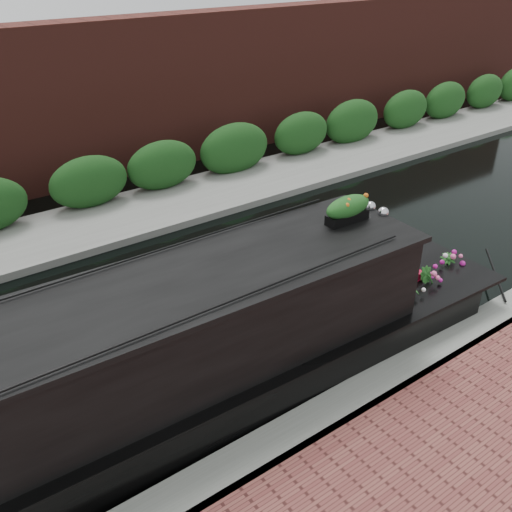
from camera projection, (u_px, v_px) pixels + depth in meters
ground at (201, 311)px, 9.96m from camera, size 80.00×80.00×0.00m
near_bank_coping at (329, 423)px, 7.63m from camera, size 40.00×0.60×0.50m
far_bank_path at (104, 226)px, 12.92m from camera, size 40.00×2.40×0.34m
far_hedge at (89, 212)px, 13.56m from camera, size 40.00×1.10×2.80m
far_brick_wall at (58, 186)px, 15.04m from camera, size 40.00×1.00×8.00m
narrowboat at (153, 378)px, 7.25m from camera, size 11.41×2.37×2.67m
rope_fender at (446, 276)px, 10.69m from camera, size 0.31×0.38×0.31m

